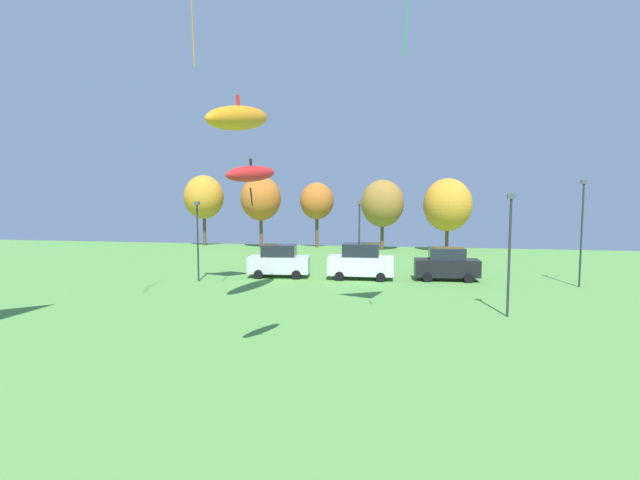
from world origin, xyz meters
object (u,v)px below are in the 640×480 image
(treeline_tree_2, at_px, (317,201))
(treeline_tree_3, at_px, (382,203))
(light_post_1, at_px, (198,236))
(light_post_3, at_px, (359,235))
(parked_car_leftmost, at_px, (279,261))
(light_post_2, at_px, (510,248))
(parked_car_second_from_left, at_px, (361,262))
(treeline_tree_1, at_px, (261,199))
(treeline_tree_0, at_px, (204,197))
(parked_car_third_from_left, at_px, (447,264))
(treeline_tree_4, at_px, (448,205))
(kite_flying_1, at_px, (239,118))
(kite_flying_2, at_px, (251,174))
(light_post_0, at_px, (582,228))

(treeline_tree_2, distance_m, treeline_tree_3, 7.55)
(light_post_1, xyz_separation_m, light_post_3, (10.79, 2.38, 0.02))
(parked_car_leftmost, bearing_deg, light_post_2, -39.88)
(parked_car_second_from_left, distance_m, treeline_tree_1, 23.44)
(light_post_1, bearing_deg, treeline_tree_0, 111.90)
(parked_car_third_from_left, xyz_separation_m, treeline_tree_0, (-25.92, 19.52, 4.48))
(treeline_tree_3, bearing_deg, light_post_3, -91.95)
(light_post_2, distance_m, treeline_tree_0, 40.80)
(treeline_tree_0, relative_size, treeline_tree_2, 1.12)
(light_post_2, xyz_separation_m, treeline_tree_1, (-20.94, 28.58, 2.07))
(treeline_tree_4, bearing_deg, treeline_tree_2, 172.85)
(kite_flying_1, relative_size, light_post_3, 1.07)
(treeline_tree_2, bearing_deg, treeline_tree_1, -168.39)
(parked_car_leftmost, distance_m, treeline_tree_4, 23.14)
(kite_flying_2, xyz_separation_m, treeline_tree_4, (9.35, 36.80, -1.77))
(kite_flying_2, bearing_deg, parked_car_third_from_left, 66.95)
(kite_flying_1, relative_size, treeline_tree_0, 0.72)
(treeline_tree_0, relative_size, treeline_tree_1, 1.03)
(parked_car_second_from_left, height_order, treeline_tree_4, treeline_tree_4)
(parked_car_third_from_left, xyz_separation_m, light_post_2, (2.14, -10.02, 2.25))
(kite_flying_1, height_order, parked_car_second_from_left, kite_flying_1)
(kite_flying_1, xyz_separation_m, parked_car_third_from_left, (11.19, 10.59, -8.64))
(parked_car_second_from_left, distance_m, light_post_0, 14.33)
(parked_car_leftmost, relative_size, treeline_tree_1, 0.57)
(light_post_0, xyz_separation_m, treeline_tree_3, (-13.53, 19.30, 1.15))
(kite_flying_1, xyz_separation_m, treeline_tree_2, (-1.50, 30.40, -4.59))
(light_post_3, relative_size, treeline_tree_4, 0.72)
(light_post_1, bearing_deg, kite_flying_2, -60.45)
(light_post_3, bearing_deg, parked_car_second_from_left, 73.10)
(light_post_1, relative_size, treeline_tree_4, 0.72)
(parked_car_second_from_left, height_order, treeline_tree_0, treeline_tree_0)
(light_post_1, bearing_deg, treeline_tree_1, 95.35)
(treeline_tree_0, distance_m, treeline_tree_4, 27.34)
(kite_flying_1, xyz_separation_m, light_post_0, (19.39, 9.45, -5.94))
(light_post_3, distance_m, treeline_tree_4, 20.37)
(parked_car_second_from_left, bearing_deg, light_post_0, -3.52)
(light_post_0, height_order, treeline_tree_1, treeline_tree_1)
(parked_car_leftmost, height_order, treeline_tree_2, treeline_tree_2)
(light_post_0, relative_size, treeline_tree_4, 0.90)
(light_post_3, bearing_deg, kite_flying_2, -96.39)
(kite_flying_1, bearing_deg, treeline_tree_3, 78.49)
(treeline_tree_2, bearing_deg, light_post_1, -100.02)
(light_post_0, bearing_deg, kite_flying_2, -132.57)
(kite_flying_1, height_order, treeline_tree_3, kite_flying_1)
(light_post_2, xyz_separation_m, treeline_tree_3, (-7.47, 28.18, 1.59))
(treeline_tree_0, bearing_deg, treeline_tree_1, -7.67)
(kite_flying_1, height_order, light_post_3, kite_flying_1)
(light_post_3, xyz_separation_m, treeline_tree_4, (7.35, 18.92, 1.72))
(kite_flying_1, distance_m, treeline_tree_3, 29.73)
(light_post_0, height_order, light_post_2, light_post_0)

